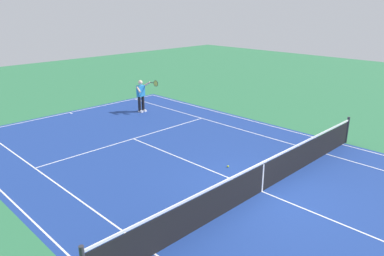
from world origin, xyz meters
The scene contains 6 objects.
ground_plane centered at (0.00, 0.00, 0.00)m, with size 60.00×60.00×0.00m, color #2D7247.
court_slab centered at (0.00, 0.00, 0.00)m, with size 24.20×11.40×0.00m, color navy.
court_line_markings centered at (0.00, 0.00, 0.00)m, with size 23.85×11.05×0.01m.
tennis_net centered at (0.00, 0.00, 0.49)m, with size 0.10×11.70×1.08m.
tennis_player_near centered at (9.41, -2.77, 0.93)m, with size 1.05×0.78×1.70m.
tennis_ball centered at (1.82, -0.62, 0.03)m, with size 0.07×0.07×0.07m, color #CCE01E.
Camera 1 is at (-5.49, 8.38, 5.28)m, focal length 34.49 mm.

